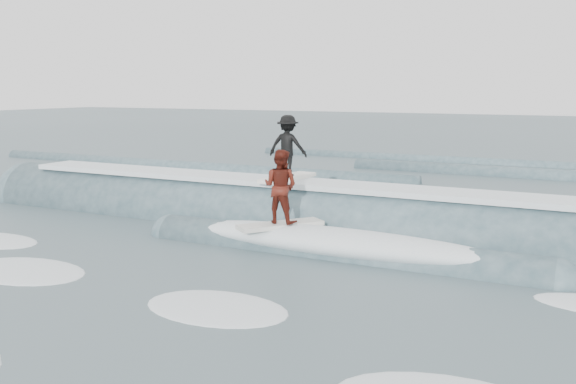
% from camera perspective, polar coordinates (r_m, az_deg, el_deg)
% --- Properties ---
extents(ground, '(160.00, 160.00, 0.00)m').
position_cam_1_polar(ground, '(12.47, -9.14, -7.86)').
color(ground, '#384C51').
rests_on(ground, ground).
extents(breaking_wave, '(22.56, 3.96, 2.35)m').
position_cam_1_polar(breaking_wave, '(16.55, 1.83, -3.31)').
color(breaking_wave, '#344D57').
rests_on(breaking_wave, ground).
extents(surfer_black, '(1.09, 2.05, 1.69)m').
position_cam_1_polar(surfer_black, '(16.78, -0.02, 3.85)').
color(surfer_black, white).
rests_on(surfer_black, ground).
extents(surfer_red, '(1.64, 1.93, 1.78)m').
position_cam_1_polar(surfer_red, '(14.51, -0.68, 0.12)').
color(surfer_red, silver).
rests_on(surfer_red, ground).
extents(whitewater, '(15.78, 8.57, 0.10)m').
position_cam_1_polar(whitewater, '(10.74, -10.20, -10.74)').
color(whitewater, white).
rests_on(whitewater, ground).
extents(far_swells, '(39.94, 8.65, 0.80)m').
position_cam_1_polar(far_swells, '(28.37, 12.36, 1.70)').
color(far_swells, '#344D57').
rests_on(far_swells, ground).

